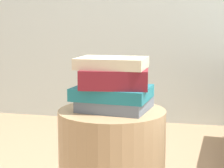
% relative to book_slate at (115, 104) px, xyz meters
% --- Properties ---
extents(book_slate, '(0.25, 0.22, 0.04)m').
position_rel_book_slate_xyz_m(book_slate, '(0.00, 0.00, 0.00)').
color(book_slate, slate).
rests_on(book_slate, side_table).
extents(book_teal, '(0.27, 0.21, 0.04)m').
position_rel_book_slate_xyz_m(book_teal, '(-0.01, -0.00, 0.04)').
color(book_teal, '#1E727F').
rests_on(book_teal, book_slate).
extents(book_maroon, '(0.24, 0.21, 0.06)m').
position_rel_book_slate_xyz_m(book_maroon, '(0.00, -0.01, 0.09)').
color(book_maroon, maroon).
rests_on(book_maroon, book_teal).
extents(book_cream, '(0.23, 0.17, 0.04)m').
position_rel_book_slate_xyz_m(book_cream, '(-0.01, -0.02, 0.14)').
color(book_cream, beige).
rests_on(book_cream, book_maroon).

